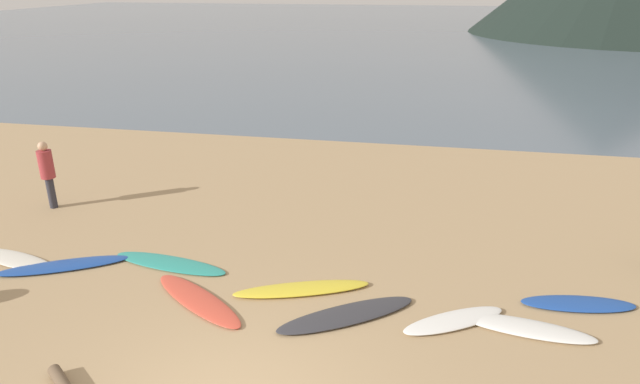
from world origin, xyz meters
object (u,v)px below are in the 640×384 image
at_px(surfboard_5, 347,315).
at_px(person_1, 47,169).
at_px(surfboard_2, 170,263).
at_px(surfboard_6, 454,320).
at_px(surfboard_0, 15,259).
at_px(surfboard_4, 302,289).
at_px(surfboard_1, 63,266).
at_px(surfboard_3, 198,300).
at_px(surfboard_7, 526,328).
at_px(surfboard_8, 578,304).

relative_size(surfboard_5, person_1, 1.49).
height_order(surfboard_2, surfboard_6, surfboard_6).
xyz_separation_m(surfboard_0, surfboard_5, (6.90, -0.65, 0.01)).
bearing_deg(surfboard_4, surfboard_1, 160.26).
bearing_deg(surfboard_5, surfboard_1, 139.98).
height_order(surfboard_3, surfboard_7, surfboard_7).
height_order(surfboard_4, surfboard_6, same).
bearing_deg(surfboard_5, surfboard_4, 111.04).
height_order(surfboard_3, surfboard_6, surfboard_6).
relative_size(surfboard_0, person_1, 1.20).
xyz_separation_m(surfboard_1, surfboard_7, (8.68, -0.41, 0.01)).
bearing_deg(surfboard_1, surfboard_5, -33.38).
height_order(surfboard_0, surfboard_7, surfboard_7).
bearing_deg(surfboard_7, surfboard_1, -174.61).
relative_size(surfboard_0, surfboard_6, 1.07).
relative_size(surfboard_1, surfboard_5, 0.98).
xyz_separation_m(surfboard_1, surfboard_6, (7.54, -0.42, 0.01)).
relative_size(surfboard_3, surfboard_4, 0.95).
distance_m(surfboard_5, surfboard_7, 2.93).
bearing_deg(surfboard_7, surfboard_6, -171.13).
relative_size(surfboard_6, person_1, 1.12).
distance_m(surfboard_5, person_1, 8.59).
height_order(surfboard_0, surfboard_1, surfboard_1).
xyz_separation_m(surfboard_0, surfboard_6, (8.67, -0.48, 0.01)).
xyz_separation_m(surfboard_3, surfboard_8, (6.58, 1.16, 0.00)).
relative_size(surfboard_1, surfboard_8, 1.26).
bearing_deg(surfboard_7, surfboard_4, -178.73).
bearing_deg(surfboard_4, surfboard_5, -55.20).
relative_size(surfboard_0, surfboard_8, 1.04).
xyz_separation_m(surfboard_3, surfboard_5, (2.66, 0.04, 0.01)).
xyz_separation_m(surfboard_1, surfboard_2, (2.02, 0.51, -0.01)).
bearing_deg(surfboard_7, surfboard_5, -168.22).
relative_size(surfboard_1, surfboard_4, 0.98).
height_order(surfboard_5, surfboard_6, surfboard_6).
distance_m(surfboard_4, person_1, 7.49).
bearing_deg(surfboard_8, surfboard_4, 178.19).
bearing_deg(surfboard_6, surfboard_2, 138.06).
bearing_deg(surfboard_2, surfboard_1, -157.45).
bearing_deg(surfboard_7, person_1, 172.09).
distance_m(surfboard_0, surfboard_1, 1.14).
bearing_deg(surfboard_0, surfboard_5, 7.44).
bearing_deg(surfboard_5, surfboard_7, -30.41).
xyz_separation_m(surfboard_4, surfboard_8, (4.85, 0.47, -0.01)).
distance_m(surfboard_2, surfboard_3, 1.58).
bearing_deg(surfboard_1, surfboard_8, -24.39).
bearing_deg(surfboard_1, surfboard_7, -30.16).
xyz_separation_m(surfboard_7, person_1, (-10.80, 3.09, 0.95)).
xyz_separation_m(surfboard_0, person_1, (-0.98, 2.63, 0.97)).
bearing_deg(person_1, surfboard_0, -65.15).
height_order(surfboard_4, surfboard_8, surfboard_4).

